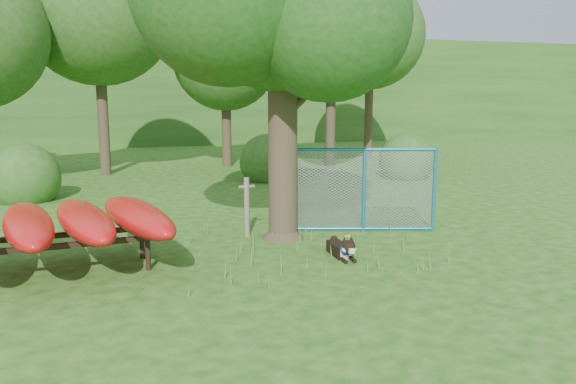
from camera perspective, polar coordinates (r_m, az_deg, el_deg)
name	(u,v)px	position (r m, az deg, el deg)	size (l,w,h in m)	color
ground	(299,264)	(9.29, 1.10, -7.37)	(80.00, 80.00, 0.00)	#1F4D0F
wooden_post	(247,205)	(10.99, -4.20, -1.36)	(0.32, 0.12, 1.17)	#685C4E
kayak_rack	(57,223)	(9.35, -22.45, -2.94)	(3.69, 3.28, 1.05)	black
husky_dog	(342,249)	(9.66, 5.53, -5.77)	(0.25, 1.00, 0.44)	black
fence_section	(364,190)	(11.44, 7.72, 0.24)	(2.81, 0.95, 2.85)	teal
wildflower_clump	(348,237)	(10.33, 6.08, -4.60)	(0.10, 0.10, 0.23)	#4C842B
bg_tree_b	(97,7)	(20.59, -18.85, 17.36)	(5.20, 5.20, 8.22)	#372C1E
bg_tree_c	(225,58)	(21.87, -6.39, 13.39)	(4.00, 4.00, 6.12)	#372C1E
bg_tree_d	(332,29)	(21.06, 4.47, 16.22)	(4.80, 4.80, 7.50)	#372C1E
bg_tree_e	(371,35)	(25.02, 8.38, 15.48)	(4.60, 4.60, 7.55)	#372C1E
shrub_left	(27,201)	(16.27, -25.01, -0.80)	(1.80, 1.80, 1.80)	#26521A
shrub_right	(406,178)	(19.08, 11.86, 1.39)	(1.80, 1.80, 1.80)	#26521A
shrub_mid	(267,180)	(18.27, -2.10, 1.22)	(1.80, 1.80, 1.80)	#26521A
wooded_hillside	(154,90)	(36.50, -13.49, 10.02)	(80.00, 12.00, 6.00)	#26521A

